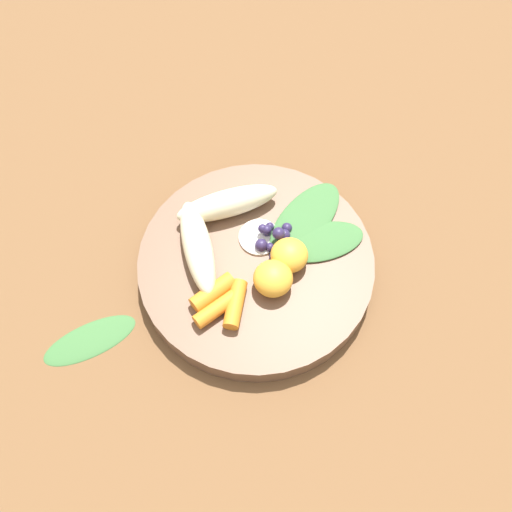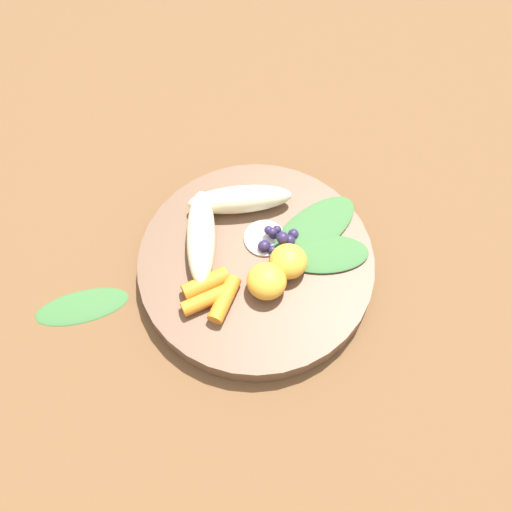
# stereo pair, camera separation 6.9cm
# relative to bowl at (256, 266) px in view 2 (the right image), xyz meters

# --- Properties ---
(ground_plane) EXTENTS (2.40, 2.40, 0.00)m
(ground_plane) POSITION_rel_bowl_xyz_m (0.00, 0.00, -0.01)
(ground_plane) COLOR brown
(bowl) EXTENTS (0.26, 0.26, 0.03)m
(bowl) POSITION_rel_bowl_xyz_m (0.00, 0.00, 0.00)
(bowl) COLOR brown
(bowl) RESTS_ON ground_plane
(banana_peeled_left) EXTENTS (0.12, 0.09, 0.03)m
(banana_peeled_left) POSITION_rel_bowl_xyz_m (-0.02, 0.06, 0.03)
(banana_peeled_left) COLOR beige
(banana_peeled_left) RESTS_ON bowl
(banana_peeled_right) EXTENTS (0.10, 0.11, 0.03)m
(banana_peeled_right) POSITION_rel_bowl_xyz_m (0.05, 0.05, 0.03)
(banana_peeled_right) COLOR beige
(banana_peeled_right) RESTS_ON bowl
(orange_segment_near) EXTENTS (0.04, 0.04, 0.03)m
(orange_segment_near) POSITION_rel_bowl_xyz_m (0.01, -0.03, 0.03)
(orange_segment_near) COLOR #F4A833
(orange_segment_near) RESTS_ON bowl
(orange_segment_far) EXTENTS (0.04, 0.04, 0.03)m
(orange_segment_far) POSITION_rel_bowl_xyz_m (-0.02, -0.03, 0.03)
(orange_segment_far) COLOR #F4A833
(orange_segment_far) RESTS_ON bowl
(carrot_front) EXTENTS (0.05, 0.04, 0.02)m
(carrot_front) POSITION_rel_bowl_xyz_m (-0.06, 0.03, 0.02)
(carrot_front) COLOR orange
(carrot_front) RESTS_ON bowl
(carrot_mid_left) EXTENTS (0.05, 0.04, 0.02)m
(carrot_mid_left) POSITION_rel_bowl_xyz_m (-0.07, 0.02, 0.02)
(carrot_mid_left) COLOR orange
(carrot_mid_left) RESTS_ON bowl
(carrot_mid_right) EXTENTS (0.06, 0.03, 0.02)m
(carrot_mid_right) POSITION_rel_bowl_xyz_m (-0.06, -0.00, 0.02)
(carrot_mid_right) COLOR orange
(carrot_mid_right) RESTS_ON bowl
(blueberry_pile) EXTENTS (0.05, 0.04, 0.03)m
(blueberry_pile) POSITION_rel_bowl_xyz_m (0.03, -0.01, 0.02)
(blueberry_pile) COLOR #2D234C
(blueberry_pile) RESTS_ON bowl
(coconut_shred_patch) EXTENTS (0.05, 0.05, 0.00)m
(coconut_shred_patch) POSITION_rel_bowl_xyz_m (0.03, 0.01, 0.01)
(coconut_shred_patch) COLOR white
(coconut_shred_patch) RESTS_ON bowl
(kale_leaf_left) EXTENTS (0.10, 0.11, 0.00)m
(kale_leaf_left) POSITION_rel_bowl_xyz_m (0.05, -0.06, 0.02)
(kale_leaf_left) COLOR #3D7038
(kale_leaf_left) RESTS_ON bowl
(kale_leaf_right) EXTENTS (0.13, 0.08, 0.00)m
(kale_leaf_right) POSITION_rel_bowl_xyz_m (0.07, -0.03, 0.02)
(kale_leaf_right) COLOR #3D7038
(kale_leaf_right) RESTS_ON bowl
(kale_leaf_stray) EXTENTS (0.10, 0.10, 0.01)m
(kale_leaf_stray) POSITION_rel_bowl_xyz_m (-0.14, 0.14, -0.01)
(kale_leaf_stray) COLOR #3D7038
(kale_leaf_stray) RESTS_ON ground_plane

